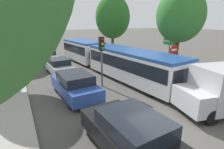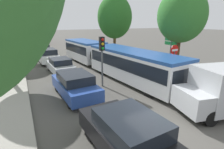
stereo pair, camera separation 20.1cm
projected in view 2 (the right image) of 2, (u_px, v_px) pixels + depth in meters
The scene contains 17 objects.
ground_plane at pixel (165, 136), 6.89m from camera, with size 200.00×200.00×0.00m, color #4F4C47.
kerb_strip_left at pixel (7, 61), 19.67m from camera, with size 3.20×46.58×0.14m, color #9E998E.
articulated_bus at pixel (108, 56), 15.64m from camera, with size 3.87×15.89×2.34m.
city_bus_rear at pixel (33, 36), 36.65m from camera, with size 2.82×11.65×2.50m.
queued_car_black at pixel (129, 136), 5.69m from camera, with size 2.04×4.41×1.50m.
queued_car_blue at pixel (75, 85), 10.35m from camera, with size 1.99×4.30×1.46m.
queued_car_silver at pixel (60, 66), 15.13m from camera, with size 1.82×3.94×1.34m.
queued_car_white at pixel (47, 56), 19.12m from camera, with size 2.07×4.46×1.52m.
queued_car_tan at pixel (42, 49), 23.93m from camera, with size 1.90×4.10×1.40m.
traffic_light at pixel (102, 51), 11.52m from camera, with size 0.32×0.36×3.40m.
no_entry_sign at pixel (174, 59), 12.12m from camera, with size 0.70×0.08×2.82m.
direction_sign_post at pixel (171, 44), 14.37m from camera, with size 0.10×1.40×3.60m.
tree_left_mid at pixel (3, 23), 11.11m from camera, with size 3.49×3.49×6.31m.
tree_left_far at pixel (6, 19), 19.32m from camera, with size 4.27×4.27×6.84m.
tree_left_distant at pixel (13, 18), 25.57m from camera, with size 3.88×3.88×6.93m.
tree_right_near at pixel (182, 17), 12.86m from camera, with size 3.54×3.54×6.78m.
tree_right_mid at pixel (115, 18), 23.27m from camera, with size 4.58×4.58×7.74m.
Camera 2 is at (-4.58, -4.26, 4.31)m, focal length 28.00 mm.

